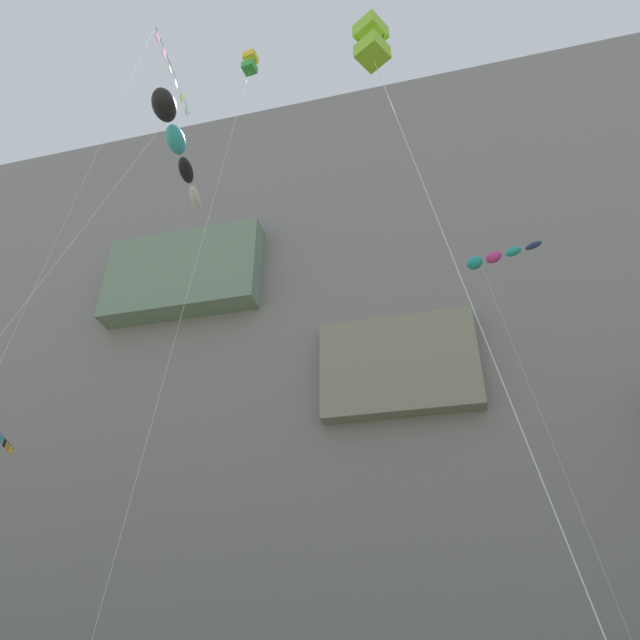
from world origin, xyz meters
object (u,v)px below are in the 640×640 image
at_px(kite_windsock_far_right, 175,137).
at_px(kite_banner_front_field, 164,91).
at_px(kite_box_low_left, 249,66).
at_px(kite_box_upper_mid, 372,42).
at_px(kite_windsock_high_left, 492,259).

bearing_deg(kite_windsock_far_right, kite_banner_front_field, 132.07).
xyz_separation_m(kite_banner_front_field, kite_windsock_far_right, (5.20, -5.76, -12.20)).
relative_size(kite_banner_front_field, kite_box_low_left, 1.27).
height_order(kite_banner_front_field, kite_windsock_far_right, kite_banner_front_field).
bearing_deg(kite_box_upper_mid, kite_windsock_high_left, 75.14).
bearing_deg(kite_banner_front_field, kite_box_low_left, -29.02).
bearing_deg(kite_box_upper_mid, kite_box_low_left, 138.51).
bearing_deg(kite_box_low_left, kite_windsock_far_right, -140.37).
bearing_deg(kite_banner_front_field, kite_windsock_far_right, -47.93).
distance_m(kite_box_upper_mid, kite_windsock_high_left, 14.96).
xyz_separation_m(kite_box_upper_mid, kite_windsock_far_right, (-8.42, 3.89, 2.75)).
distance_m(kite_box_low_left, kite_windsock_high_left, 14.95).
bearing_deg(kite_banner_front_field, kite_windsock_high_left, 14.91).
distance_m(kite_banner_front_field, kite_windsock_far_right, 14.46).
relative_size(kite_box_upper_mid, kite_box_low_left, 0.67).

